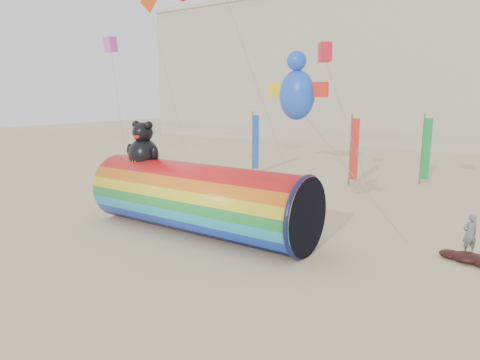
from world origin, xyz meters
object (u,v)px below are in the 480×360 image
Objects in this scene: hotel_building at (343,69)px; fabric_bundle at (473,259)px; kite_handler at (470,234)px; windsock_assembly at (198,197)px.

hotel_building is 23.06× the size of fabric_bundle.
hotel_building is 49.82m from fabric_bundle.
kite_handler is 0.66× the size of fabric_bundle.
kite_handler is (22.45, -42.13, -9.45)m from hotel_building.
fabric_bundle is at bearing 65.24° from kite_handler.
hotel_building reaches higher than fabric_bundle.
kite_handler reaches higher than fabric_bundle.
hotel_building is 48.43m from windsock_assembly.
windsock_assembly is at bearing -76.22° from hotel_building.
windsock_assembly is at bearing -19.87° from kite_handler.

